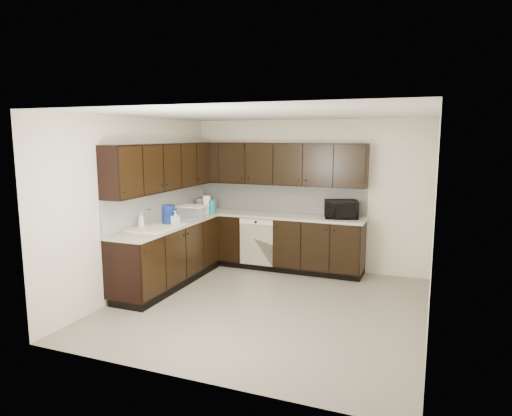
{
  "coord_description": "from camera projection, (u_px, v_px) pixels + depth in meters",
  "views": [
    {
      "loc": [
        1.98,
        -5.43,
        2.24
      ],
      "look_at": [
        -0.39,
        0.6,
        1.21
      ],
      "focal_mm": 32.0,
      "sensor_mm": 36.0,
      "label": 1
    }
  ],
  "objects": [
    {
      "name": "floor",
      "position": [
        267.0,
        306.0,
        6.05
      ],
      "size": [
        4.0,
        4.0,
        0.0
      ],
      "primitive_type": "plane",
      "color": "gray",
      "rests_on": "ground"
    },
    {
      "name": "ceiling",
      "position": [
        267.0,
        114.0,
        5.66
      ],
      "size": [
        4.0,
        4.0,
        0.0
      ],
      "primitive_type": "plane",
      "rotation": [
        3.14,
        0.0,
        0.0
      ],
      "color": "white",
      "rests_on": "wall_back"
    },
    {
      "name": "wall_back",
      "position": [
        308.0,
        195.0,
        7.7
      ],
      "size": [
        4.0,
        0.02,
        2.5
      ],
      "primitive_type": "cube",
      "color": "beige",
      "rests_on": "floor"
    },
    {
      "name": "wall_left",
      "position": [
        137.0,
        205.0,
        6.58
      ],
      "size": [
        0.02,
        4.0,
        2.5
      ],
      "primitive_type": "cube",
      "color": "beige",
      "rests_on": "floor"
    },
    {
      "name": "wall_right",
      "position": [
        433.0,
        224.0,
        5.13
      ],
      "size": [
        0.02,
        4.0,
        2.5
      ],
      "primitive_type": "cube",
      "color": "beige",
      "rests_on": "floor"
    },
    {
      "name": "wall_front",
      "position": [
        189.0,
        249.0,
        4.02
      ],
      "size": [
        4.0,
        0.02,
        2.5
      ],
      "primitive_type": "cube",
      "color": "beige",
      "rests_on": "floor"
    },
    {
      "name": "lower_cabinets",
      "position": [
        232.0,
        250.0,
        7.37
      ],
      "size": [
        3.0,
        2.8,
        0.9
      ],
      "color": "black",
      "rests_on": "floor"
    },
    {
      "name": "countertop",
      "position": [
        231.0,
        219.0,
        7.29
      ],
      "size": [
        3.03,
        2.83,
        0.04
      ],
      "color": "#B8B2A0",
      "rests_on": "lower_cabinets"
    },
    {
      "name": "backsplash",
      "position": [
        225.0,
        200.0,
        7.52
      ],
      "size": [
        3.0,
        2.8,
        0.48
      ],
      "color": "silver",
      "rests_on": "countertop"
    },
    {
      "name": "upper_cabinets",
      "position": [
        228.0,
        165.0,
        7.28
      ],
      "size": [
        3.0,
        2.8,
        0.7
      ],
      "color": "black",
      "rests_on": "wall_back"
    },
    {
      "name": "dishwasher",
      "position": [
        256.0,
        239.0,
        7.52
      ],
      "size": [
        0.58,
        0.04,
        0.78
      ],
      "color": "beige",
      "rests_on": "lower_cabinets"
    },
    {
      "name": "sink",
      "position": [
        156.0,
        232.0,
        6.51
      ],
      "size": [
        0.54,
        0.82,
        0.42
      ],
      "color": "beige",
      "rests_on": "countertop"
    },
    {
      "name": "microwave",
      "position": [
        341.0,
        209.0,
        7.22
      ],
      "size": [
        0.59,
        0.48,
        0.28
      ],
      "primitive_type": "imported",
      "rotation": [
        0.0,
        0.0,
        0.3
      ],
      "color": "black",
      "rests_on": "countertop"
    },
    {
      "name": "soap_bottle_a",
      "position": [
        176.0,
        218.0,
        6.64
      ],
      "size": [
        0.11,
        0.11,
        0.22
      ],
      "primitive_type": "imported",
      "rotation": [
        0.0,
        0.0,
        -0.09
      ],
      "color": "gray",
      "rests_on": "countertop"
    },
    {
      "name": "soap_bottle_b",
      "position": [
        141.0,
        220.0,
        6.45
      ],
      "size": [
        0.1,
        0.1,
        0.24
      ],
      "primitive_type": "imported",
      "rotation": [
        0.0,
        0.0,
        -0.04
      ],
      "color": "gray",
      "rests_on": "countertop"
    },
    {
      "name": "toaster_oven",
      "position": [
        207.0,
        204.0,
        8.07
      ],
      "size": [
        0.37,
        0.31,
        0.2
      ],
      "primitive_type": "cube",
      "rotation": [
        0.0,
        0.0,
        0.26
      ],
      "color": "#BBBBBD",
      "rests_on": "countertop"
    },
    {
      "name": "storage_bin",
      "position": [
        192.0,
        211.0,
        7.37
      ],
      "size": [
        0.5,
        0.41,
        0.17
      ],
      "primitive_type": "cube",
      "rotation": [
        0.0,
        0.0,
        0.21
      ],
      "color": "white",
      "rests_on": "countertop"
    },
    {
      "name": "blue_pitcher",
      "position": [
        169.0,
        215.0,
        6.7
      ],
      "size": [
        0.26,
        0.26,
        0.29
      ],
      "primitive_type": "cylinder",
      "rotation": [
        0.0,
        0.0,
        0.42
      ],
      "color": "navy",
      "rests_on": "countertop"
    },
    {
      "name": "teal_tumbler",
      "position": [
        212.0,
        207.0,
        7.66
      ],
      "size": [
        0.11,
        0.11,
        0.22
      ],
      "primitive_type": "cylinder",
      "rotation": [
        0.0,
        0.0,
        0.05
      ],
      "color": "#0D9294",
      "rests_on": "countertop"
    },
    {
      "name": "paper_towel_roll",
      "position": [
        207.0,
        204.0,
        7.69
      ],
      "size": [
        0.17,
        0.17,
        0.3
      ],
      "primitive_type": "cylinder",
      "rotation": [
        0.0,
        0.0,
        -0.37
      ],
      "color": "white",
      "rests_on": "countertop"
    }
  ]
}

